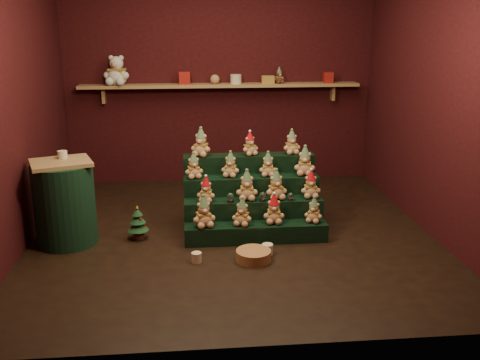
{
  "coord_description": "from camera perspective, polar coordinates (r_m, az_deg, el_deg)",
  "views": [
    {
      "loc": [
        -0.41,
        -5.08,
        2.07
      ],
      "look_at": [
        0.1,
        0.25,
        0.5
      ],
      "focal_mm": 40.0,
      "sensor_mm": 36.0,
      "label": 1
    }
  ],
  "objects": [
    {
      "name": "teddy_2",
      "position": [
        5.24,
        3.63,
        -3.1
      ],
      "size": [
        0.22,
        0.2,
        0.29
      ],
      "primitive_type": null,
      "rotation": [
        0.0,
        0.0,
        -0.07
      ],
      "color": "tan",
      "rests_on": "riser_tier_front"
    },
    {
      "name": "teddy_14",
      "position": [
        5.75,
        5.53,
        4.06
      ],
      "size": [
        0.21,
        0.19,
        0.26
      ],
      "primitive_type": null,
      "rotation": [
        0.0,
        0.0,
        0.14
      ],
      "color": "tan",
      "rests_on": "riser_tier_back"
    },
    {
      "name": "teddy_8",
      "position": [
        5.48,
        -4.97,
        1.54
      ],
      "size": [
        0.22,
        0.21,
        0.26
      ],
      "primitive_type": null,
      "rotation": [
        0.0,
        0.0,
        0.23
      ],
      "color": "tan",
      "rests_on": "riser_tier_midback"
    },
    {
      "name": "teddy_12",
      "position": [
        5.64,
        -4.17,
        4.03
      ],
      "size": [
        0.27,
        0.26,
        0.3
      ],
      "primitive_type": null,
      "rotation": [
        0.0,
        0.0,
        -0.38
      ],
      "color": "tan",
      "rests_on": "riser_tier_back"
    },
    {
      "name": "white_bear",
      "position": [
        6.99,
        -13.03,
        11.72
      ],
      "size": [
        0.39,
        0.37,
        0.46
      ],
      "primitive_type": null,
      "rotation": [
        0.0,
        0.0,
        -0.24
      ],
      "color": "white",
      "rests_on": "back_shelf"
    },
    {
      "name": "mug_left",
      "position": [
        4.87,
        -4.66,
        -8.23
      ],
      "size": [
        0.09,
        0.09,
        0.09
      ],
      "primitive_type": "cylinder",
      "color": "beige",
      "rests_on": "ground"
    },
    {
      "name": "teddy_4",
      "position": [
        5.3,
        -3.64,
        -1.0
      ],
      "size": [
        0.21,
        0.2,
        0.25
      ],
      "primitive_type": null,
      "rotation": [
        0.0,
        0.0,
        -0.22
      ],
      "color": "tan",
      "rests_on": "riser_tier_midfront"
    },
    {
      "name": "side_table",
      "position": [
        5.41,
        -18.21,
        -2.34
      ],
      "size": [
        0.66,
        0.6,
        0.83
      ],
      "rotation": [
        0.0,
        0.0,
        0.34
      ],
      "color": "#AB8155",
      "rests_on": "ground"
    },
    {
      "name": "teddy_0",
      "position": [
        5.15,
        -3.91,
        -3.36
      ],
      "size": [
        0.27,
        0.25,
        0.31
      ],
      "primitive_type": null,
      "rotation": [
        0.0,
        0.0,
        0.26
      ],
      "color": "tan",
      "rests_on": "riser_tier_front"
    },
    {
      "name": "riser_tier_front",
      "position": [
        5.28,
        1.72,
        -5.63
      ],
      "size": [
        1.4,
        0.22,
        0.18
      ],
      "primitive_type": "cube",
      "color": "black",
      "rests_on": "ground"
    },
    {
      "name": "front_wall",
      "position": [
        3.13,
        2.22,
        4.02
      ],
      "size": [
        4.0,
        0.1,
        2.8
      ],
      "primitive_type": "cube",
      "color": "black",
      "rests_on": "ground"
    },
    {
      "name": "brown_bear",
      "position": [
        7.04,
        4.19,
        11.04
      ],
      "size": [
        0.18,
        0.17,
        0.2
      ],
      "primitive_type": null,
      "rotation": [
        0.0,
        0.0,
        0.36
      ],
      "color": "#532C1B",
      "rests_on": "back_shelf"
    },
    {
      "name": "back_wall",
      "position": [
        7.17,
        -2.18,
        11.01
      ],
      "size": [
        4.0,
        0.1,
        2.8
      ],
      "primitive_type": "cube",
      "color": "black",
      "rests_on": "ground"
    },
    {
      "name": "scarf_gift_box",
      "position": [
        7.04,
        2.99,
        10.65
      ],
      "size": [
        0.16,
        0.1,
        0.1
      ],
      "primitive_type": "cube",
      "color": "orange",
      "rests_on": "back_shelf"
    },
    {
      "name": "shelf_plush_ball",
      "position": [
        6.97,
        -2.69,
        10.68
      ],
      "size": [
        0.12,
        0.12,
        0.12
      ],
      "primitive_type": "sphere",
      "color": "tan",
      "rests_on": "back_shelf"
    },
    {
      "name": "wicker_basket",
      "position": [
        4.88,
        1.45,
        -8.06
      ],
      "size": [
        0.4,
        0.4,
        0.1
      ],
      "primitive_type": "cylinder",
      "rotation": [
        0.0,
        0.0,
        0.31
      ],
      "color": "#A36C41",
      "rests_on": "ground"
    },
    {
      "name": "ground",
      "position": [
        5.5,
        -0.77,
        -5.74
      ],
      "size": [
        4.0,
        4.0,
        0.0
      ],
      "primitive_type": "plane",
      "color": "black",
      "rests_on": "ground"
    },
    {
      "name": "gift_tin_red_b",
      "position": [
        7.19,
        9.37,
        10.74
      ],
      "size": [
        0.12,
        0.12,
        0.14
      ],
      "primitive_type": "cube",
      "color": "#AB211A",
      "rests_on": "back_shelf"
    },
    {
      "name": "teddy_3",
      "position": [
        5.31,
        7.89,
        -3.17
      ],
      "size": [
        0.23,
        0.23,
        0.25
      ],
      "primitive_type": null,
      "rotation": [
        0.0,
        0.0,
        -0.48
      ],
      "color": "tan",
      "rests_on": "riser_tier_front"
    },
    {
      "name": "teddy_1",
      "position": [
        5.18,
        0.25,
        -3.41
      ],
      "size": [
        0.24,
        0.23,
        0.27
      ],
      "primitive_type": null,
      "rotation": [
        0.0,
        0.0,
        -0.37
      ],
      "color": "tan",
      "rests_on": "riser_tier_front"
    },
    {
      "name": "riser_tier_midback",
      "position": [
        5.63,
        1.18,
        -2.26
      ],
      "size": [
        1.4,
        0.22,
        0.54
      ],
      "primitive_type": "cube",
      "color": "black",
      "rests_on": "ground"
    },
    {
      "name": "snow_globe_b",
      "position": [
        5.33,
        2.42,
        -1.78
      ],
      "size": [
        0.07,
        0.07,
        0.1
      ],
      "color": "black",
      "rests_on": "riser_tier_midfront"
    },
    {
      "name": "gift_tin_red_a",
      "position": [
        6.96,
        -5.93,
        10.77
      ],
      "size": [
        0.14,
        0.14,
        0.16
      ],
      "primitive_type": "cube",
      "color": "#AB211A",
      "rests_on": "back_shelf"
    },
    {
      "name": "mini_christmas_tree",
      "position": [
        5.4,
        -10.84,
        -4.48
      ],
      "size": [
        0.21,
        0.21,
        0.36
      ],
      "rotation": [
        0.0,
        0.0,
        0.38
      ],
      "color": "#4E2A1B",
      "rests_on": "ground"
    },
    {
      "name": "table_ornament",
      "position": [
        5.38,
        -18.41,
        2.59
      ],
      "size": [
        0.09,
        0.09,
        0.07
      ],
      "primitive_type": "cylinder",
      "color": "beige",
      "rests_on": "side_table"
    },
    {
      "name": "riser_tier_midfront",
      "position": [
        5.45,
        1.44,
        -3.89
      ],
      "size": [
        1.4,
        0.22,
        0.36
      ],
      "primitive_type": "cube",
      "color": "black",
      "rests_on": "ground"
    },
    {
      "name": "teddy_6",
      "position": [
        5.38,
        3.87,
        -0.49
      ],
      "size": [
        0.25,
        0.23,
        0.3
      ],
      "primitive_type": null,
      "rotation": [
        0.0,
        0.0,
        0.2
      ],
      "color": "tan",
      "rests_on": "riser_tier_midfront"
    },
    {
      "name": "teddy_10",
      "position": [
        5.54,
        3.0,
        1.7
      ],
      "size": [
        0.2,
        0.18,
        0.25
      ],
      "primitive_type": null,
      "rotation": [
        0.0,
        0.0,
        -0.1
      ],
      "color": "tan",
      "rests_on": "riser_tier_midback"
    },
    {
      "name": "teddy_11",
      "position": [
        5.61,
        6.93,
        2.05
      ],
      "size": [
        0.25,
        0.23,
        0.3
      ],
      "primitive_type": null,
      "rotation": [
        0.0,
        0.0,
        -0.18
      ],
      "color": "tan",
      "rests_on": "riser_tier_midback"
    },
    {
      "name": "left_wall",
      "position": [
        5.38,
        -23.39,
        7.9
      ],
      "size": [
        0.1,
        4.0,
        2.8
      ],
      "primitive_type": "cube",
      "color": "black",
      "rests_on": "ground"
    },
    {
      "name": "back_shelf",
      "position": [
        7.0,
        -2.08,
        10.01
      ],
      "size": [
        3.6,
        0.26,
        0.24
      ],
      "color": "#AB8155",
      "rests_on": "ground"
    },
    {
      "name": "teddy_7",
      "position": [
        5.47,
        7.55,
        -0.44
      ],
      "size": [
        0.21,
        0.19,
        0.28
      ],
      "primitive_type": null,
      "rotation": [
        0.0,
        0.0,
        -0.03
      ],
      "color": "tan",
      "rests_on": "riser_tier_midfront"
    },
    {
      "name": "right_wall",
      "position": [
        5.68,
        20.51,
        8.59
      ],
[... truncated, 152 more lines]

